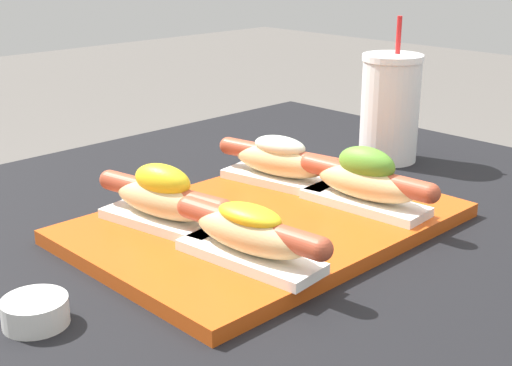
# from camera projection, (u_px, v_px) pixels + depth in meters

# --- Properties ---
(serving_tray) EXTENTS (0.47, 0.33, 0.02)m
(serving_tray) POSITION_uv_depth(u_px,v_px,m) (267.00, 223.00, 0.91)
(serving_tray) COLOR #CC4C14
(serving_tray) RESTS_ON patio_table
(hot_dog_0) EXTENTS (0.08, 0.21, 0.07)m
(hot_dog_0) POSITION_uv_depth(u_px,v_px,m) (250.00, 234.00, 0.77)
(hot_dog_0) COLOR white
(hot_dog_0) RESTS_ON serving_tray
(hot_dog_1) EXTENTS (0.07, 0.21, 0.08)m
(hot_dog_1) POSITION_uv_depth(u_px,v_px,m) (366.00, 181.00, 0.93)
(hot_dog_1) COLOR white
(hot_dog_1) RESTS_ON serving_tray
(hot_dog_2) EXTENTS (0.09, 0.21, 0.08)m
(hot_dog_2) POSITION_uv_depth(u_px,v_px,m) (163.00, 199.00, 0.87)
(hot_dog_2) COLOR white
(hot_dog_2) RESTS_ON serving_tray
(hot_dog_3) EXTENTS (0.09, 0.21, 0.07)m
(hot_dog_3) POSITION_uv_depth(u_px,v_px,m) (280.00, 161.00, 1.02)
(hot_dog_3) COLOR white
(hot_dog_3) RESTS_ON serving_tray
(sauce_bowl) EXTENTS (0.06, 0.06, 0.03)m
(sauce_bowl) POSITION_uv_depth(u_px,v_px,m) (35.00, 310.00, 0.68)
(sauce_bowl) COLOR silver
(sauce_bowl) RESTS_ON patio_table
(drink_cup) EXTENTS (0.10, 0.10, 0.24)m
(drink_cup) POSITION_uv_depth(u_px,v_px,m) (390.00, 108.00, 1.17)
(drink_cup) COLOR white
(drink_cup) RESTS_ON patio_table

